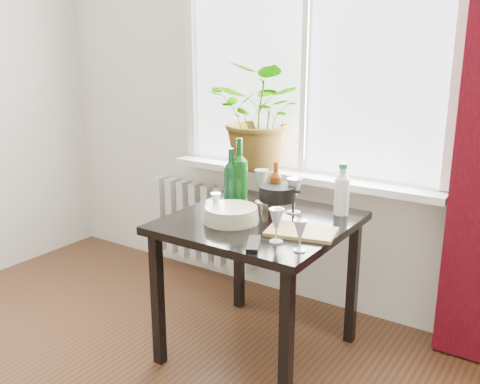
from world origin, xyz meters
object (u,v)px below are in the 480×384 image
Objects in this scene: wineglass_front_left at (216,205)px; plate_stack at (231,214)px; bottle_amber at (276,186)px; tv_remote at (254,244)px; wine_bottle_right at (240,172)px; cutting_board at (301,232)px; potted_plant at (262,117)px; wine_bottle_left at (231,178)px; cleaning_bottle at (342,189)px; wineglass_back_center at (294,195)px; wineglass_front_right at (276,225)px; fondue_pot at (277,200)px; radiator at (202,222)px; wineglass_far_right at (300,235)px; table at (259,236)px; wineglass_back_left at (262,186)px.

plate_stack is at bearing -10.48° from wineglass_front_left.
tv_remote is (0.19, -0.51, -0.12)m from bottle_amber.
wine_bottle_right reaches higher than cutting_board.
potted_plant is 0.55m from wine_bottle_left.
cleaning_bottle is 0.96× the size of plate_stack.
bottle_amber reaches higher than plate_stack.
wineglass_back_center is 0.32m from cutting_board.
bottle_amber is 1.65× the size of wineglass_front_right.
wine_bottle_right is 1.72× the size of fondue_pot.
cutting_board is at bearing -17.94° from wine_bottle_left.
cutting_board is (1.12, -0.70, 0.37)m from radiator.
cleaning_bottle is at bearing -22.54° from potted_plant.
radiator is 1.57m from wineglass_far_right.
fondue_pot is at bearing 130.32° from wineglass_far_right.
fondue_pot is at bearing -29.76° from radiator.
wine_bottle_right reaches higher than wine_bottle_left.
potted_plant reaches higher than fondue_pot.
wineglass_far_right is at bearing -36.45° from radiator.
table is 0.83m from potted_plant.
wine_bottle_left is at bearing -138.97° from wine_bottle_right.
wineglass_back_center is at bearing 15.64° from wine_bottle_left.
wineglass_back_center is at bearing 63.04° from table.
wineglass_front_right is (0.24, -0.41, -0.05)m from bottle_amber.
bottle_amber is 1.48× the size of tv_remote.
wineglass_back_center is (0.94, -0.44, 0.45)m from radiator.
tv_remote is at bearing -93.91° from fondue_pot.
wineglass_back_center is at bearing 0.85° from bottle_amber.
radiator is 1.45m from wineglass_front_right.
cutting_board is at bearing -22.27° from wine_bottle_right.
wineglass_back_left reaches higher than wineglass_far_right.
wineglass_back_center is (0.43, -0.38, -0.33)m from potted_plant.
radiator is 0.94× the size of table.
cleaning_bottle is (1.16, -0.33, 0.49)m from radiator.
tv_remote is at bearing -69.89° from bottle_amber.
radiator is 1.09m from table.
tv_remote is 0.56× the size of cutting_board.
wineglass_back_center is at bearing 42.89° from wineglass_front_left.
wineglass_front_left is at bearing -137.11° from wineglass_back_center.
wineglass_back_left is (-0.44, -0.05, -0.04)m from cleaning_bottle.
bottle_amber reaches higher than table.
radiator is 4.60× the size of tv_remote.
cleaning_bottle is 1.21× the size of fondue_pot.
wine_bottle_left is (0.10, -0.47, -0.26)m from potted_plant.
wineglass_back_left is 0.21m from fondue_pot.
wine_bottle_left is at bearing 158.29° from table.
wine_bottle_left is at bearing 162.06° from cutting_board.
wineglass_front_left is (-0.06, -0.34, -0.03)m from wineglass_back_left.
bottle_amber reaches higher than cutting_board.
radiator is at bearing 109.98° from tv_remote.
wineglass_front_right reaches higher than table.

